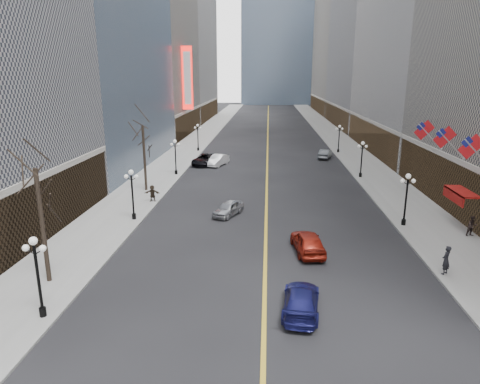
# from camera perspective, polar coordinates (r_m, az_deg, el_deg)

# --- Properties ---
(sidewalk_east) EXTENTS (6.00, 230.00, 0.15)m
(sidewalk_east) POSITION_cam_1_polar(r_m,az_deg,el_deg) (77.85, 14.10, 5.61)
(sidewalk_east) COLOR gray
(sidewalk_east) RESTS_ON ground
(sidewalk_west) EXTENTS (6.00, 230.00, 0.15)m
(sidewalk_west) POSITION_cam_1_polar(r_m,az_deg,el_deg) (77.86, -6.72, 5.97)
(sidewalk_west) COLOR gray
(sidewalk_west) RESTS_ON ground
(lane_line) EXTENTS (0.25, 200.00, 0.02)m
(lane_line) POSITION_cam_1_polar(r_m,az_deg,el_deg) (86.47, 3.71, 6.92)
(lane_line) COLOR gold
(lane_line) RESTS_ON ground
(bldg_east_c) EXTENTS (26.60, 40.60, 48.80)m
(bldg_east_c) POSITION_cam_1_polar(r_m,az_deg,el_deg) (116.06, 19.90, 20.20)
(bldg_east_c) COLOR gray
(bldg_east_c) RESTS_ON ground
(bldg_east_d) EXTENTS (26.60, 46.60, 62.80)m
(bldg_east_d) POSITION_cam_1_polar(r_m,az_deg,el_deg) (158.51, 15.70, 21.52)
(bldg_east_d) COLOR gray
(bldg_east_d) RESTS_ON ground
(bldg_west_c) EXTENTS (26.60, 30.60, 50.80)m
(bldg_west_c) POSITION_cam_1_polar(r_m,az_deg,el_deg) (98.08, -15.20, 22.21)
(bldg_west_c) COLOR gray
(bldg_west_c) RESTS_ON ground
(streetlamp_east_1) EXTENTS (1.26, 0.44, 4.52)m
(streetlamp_east_1) POSITION_cam_1_polar(r_m,az_deg,el_deg) (38.68, 21.32, -0.25)
(streetlamp_east_1) COLOR black
(streetlamp_east_1) RESTS_ON sidewalk_east
(streetlamp_east_2) EXTENTS (1.26, 0.44, 4.52)m
(streetlamp_east_2) POSITION_cam_1_polar(r_m,az_deg,el_deg) (55.68, 15.94, 4.71)
(streetlamp_east_2) COLOR black
(streetlamp_east_2) RESTS_ON sidewalk_east
(streetlamp_east_3) EXTENTS (1.26, 0.44, 4.52)m
(streetlamp_east_3) POSITION_cam_1_polar(r_m,az_deg,el_deg) (73.16, 13.08, 7.32)
(streetlamp_east_3) COLOR black
(streetlamp_east_3) RESTS_ON sidewalk_east
(streetlamp_west_0) EXTENTS (1.26, 0.44, 4.52)m
(streetlamp_west_0) POSITION_cam_1_polar(r_m,az_deg,el_deg) (24.82, -25.45, -9.23)
(streetlamp_west_0) COLOR black
(streetlamp_west_0) RESTS_ON sidewalk_west
(streetlamp_west_1) EXTENTS (1.26, 0.44, 4.52)m
(streetlamp_west_1) POSITION_cam_1_polar(r_m,az_deg,el_deg) (38.70, -14.18, 0.35)
(streetlamp_west_1) COLOR black
(streetlamp_west_1) RESTS_ON sidewalk_west
(streetlamp_west_2) EXTENTS (1.26, 0.44, 4.52)m
(streetlamp_west_2) POSITION_cam_1_polar(r_m,az_deg,el_deg) (55.69, -8.61, 5.13)
(streetlamp_west_2) COLOR black
(streetlamp_west_2) RESTS_ON sidewalk_west
(streetlamp_west_3) EXTENTS (1.26, 0.44, 4.52)m
(streetlamp_west_3) POSITION_cam_1_polar(r_m,az_deg,el_deg) (73.17, -5.64, 7.64)
(streetlamp_west_3) COLOR black
(streetlamp_west_3) RESTS_ON sidewalk_west
(flag_3) EXTENTS (2.87, 0.12, 2.87)m
(flag_3) POSITION_cam_1_polar(r_m,az_deg,el_deg) (36.35, 28.68, 5.06)
(flag_3) COLOR #B2B2B7
(flag_3) RESTS_ON ground
(flag_4) EXTENTS (2.87, 0.12, 2.87)m
(flag_4) POSITION_cam_1_polar(r_m,az_deg,el_deg) (40.89, 25.82, 6.36)
(flag_4) COLOR #B2B2B7
(flag_4) RESTS_ON ground
(flag_5) EXTENTS (2.87, 0.12, 2.87)m
(flag_5) POSITION_cam_1_polar(r_m,az_deg,el_deg) (45.52, 23.54, 7.38)
(flag_5) COLOR #B2B2B7
(flag_5) RESTS_ON ground
(awning_c) EXTENTS (1.40, 4.00, 0.93)m
(awning_c) POSITION_cam_1_polar(r_m,az_deg,el_deg) (40.16, 27.21, -0.10)
(awning_c) COLOR maroon
(awning_c) RESTS_ON ground
(theatre_marquee) EXTENTS (2.00, 0.55, 12.00)m
(theatre_marquee) POSITION_cam_1_polar(r_m,az_deg,el_deg) (87.02, -7.02, 14.82)
(theatre_marquee) COLOR red
(theatre_marquee) RESTS_ON ground
(tree_west_near) EXTENTS (3.60, 3.60, 7.92)m
(tree_west_near) POSITION_cam_1_polar(r_m,az_deg,el_deg) (27.90, -25.40, 0.66)
(tree_west_near) COLOR #2D231C
(tree_west_near) RESTS_ON sidewalk_west
(tree_west_far) EXTENTS (3.60, 3.60, 7.92)m
(tree_west_far) POSITION_cam_1_polar(r_m,az_deg,el_deg) (47.94, -12.79, 7.34)
(tree_west_far) COLOR #2D231C
(tree_west_far) RESTS_ON sidewalk_west
(car_nb_near) EXTENTS (3.06, 4.20, 1.33)m
(car_nb_near) POSITION_cam_1_polar(r_m,az_deg,el_deg) (39.59, -1.58, -2.21)
(car_nb_near) COLOR #9B9DA2
(car_nb_near) RESTS_ON ground
(car_nb_mid) EXTENTS (3.10, 5.01, 1.56)m
(car_nb_mid) POSITION_cam_1_polar(r_m,az_deg,el_deg) (61.66, -2.99, 4.26)
(car_nb_mid) COLOR silver
(car_nb_mid) RESTS_ON ground
(car_nb_far) EXTENTS (3.84, 6.10, 1.57)m
(car_nb_far) POSITION_cam_1_polar(r_m,az_deg,el_deg) (62.29, -4.67, 4.35)
(car_nb_far) COLOR black
(car_nb_far) RESTS_ON ground
(car_sb_near) EXTENTS (2.45, 4.95, 1.38)m
(car_sb_near) POSITION_cam_1_polar(r_m,az_deg,el_deg) (24.35, 8.15, -14.09)
(car_sb_near) COLOR #161756
(car_sb_near) RESTS_ON ground
(car_sb_mid) EXTENTS (2.56, 4.99, 1.63)m
(car_sb_mid) POSITION_cam_1_polar(r_m,az_deg,el_deg) (31.85, 9.02, -6.58)
(car_sb_mid) COLOR maroon
(car_sb_mid) RESTS_ON ground
(car_sb_far) EXTENTS (2.73, 4.63, 1.44)m
(car_sb_far) POSITION_cam_1_polar(r_m,az_deg,el_deg) (68.20, 11.29, 5.00)
(car_sb_far) COLOR #505458
(car_sb_far) RESTS_ON ground
(ped_ne_corner) EXTENTS (0.86, 0.86, 1.93)m
(ped_ne_corner) POSITION_cam_1_polar(r_m,az_deg,el_deg) (30.78, 25.78, -8.18)
(ped_ne_corner) COLOR black
(ped_ne_corner) RESTS_ON sidewalk_east
(ped_east_walk) EXTENTS (0.89, 0.63, 1.66)m
(ped_east_walk) POSITION_cam_1_polar(r_m,az_deg,el_deg) (38.81, 28.55, -4.02)
(ped_east_walk) COLOR black
(ped_east_walk) RESTS_ON sidewalk_east
(ped_west_far) EXTENTS (1.58, 0.52, 1.69)m
(ped_west_far) POSITION_cam_1_polar(r_m,az_deg,el_deg) (44.33, -11.61, -0.16)
(ped_west_far) COLOR black
(ped_west_far) RESTS_ON sidewalk_west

